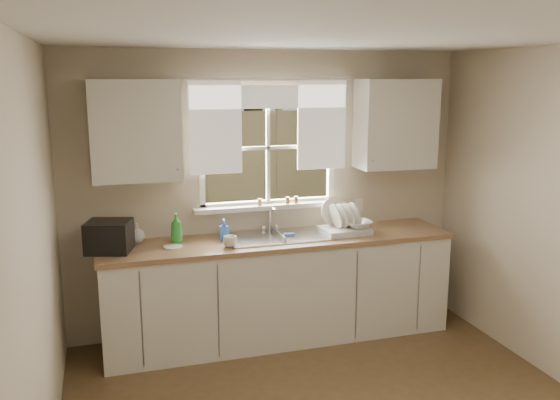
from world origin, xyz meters
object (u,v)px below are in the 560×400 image
object	(u,v)px
soap_bottle_a	(176,228)
cup	(230,241)
black_appliance	(109,236)
dish_rack	(344,225)

from	to	relation	value
soap_bottle_a	cup	distance (m)	0.47
black_appliance	soap_bottle_a	bearing A→B (deg)	25.11
cup	black_appliance	bearing A→B (deg)	150.53
dish_rack	cup	bearing A→B (deg)	-173.03
cup	black_appliance	size ratio (longest dim) A/B	0.34
black_appliance	cup	bearing A→B (deg)	6.98
soap_bottle_a	cup	size ratio (longest dim) A/B	2.25
cup	soap_bottle_a	bearing A→B (deg)	129.15
dish_rack	soap_bottle_a	distance (m)	1.46
dish_rack	soap_bottle_a	xyz separation A→B (m)	(-1.46, 0.11, 0.05)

